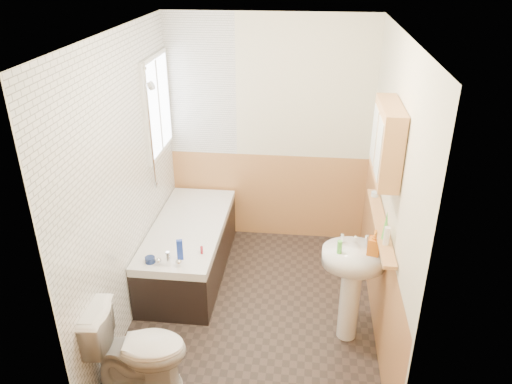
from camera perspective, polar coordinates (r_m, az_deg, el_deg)
floor at (r=4.82m, az=-0.20°, el=-13.17°), size 2.80×2.80×0.00m
ceiling at (r=3.77m, az=-0.26°, el=17.70°), size 2.80×2.80×0.00m
wall_back at (r=5.44m, az=1.48°, el=6.78°), size 2.20×0.02×2.50m
wall_front at (r=2.95m, az=-3.43°, el=-11.62°), size 2.20×0.02×2.50m
wall_left at (r=4.40m, az=-14.76°, el=1.02°), size 0.02×2.80×2.50m
wall_right at (r=4.17m, az=15.09°, el=-0.41°), size 0.02×2.80×2.50m
wainscot_right at (r=4.55m, az=13.71°, el=-8.89°), size 0.01×2.80×1.00m
wainscot_back at (r=5.71m, az=1.37°, el=-0.41°), size 2.20×0.01×1.00m
tile_cladding_left at (r=4.39m, az=-14.49°, el=1.01°), size 0.01×2.80×2.50m
tile_return_back at (r=5.38m, az=-6.37°, el=11.97°), size 0.75×0.01×1.50m
window at (r=5.08m, az=-11.13°, el=9.64°), size 0.03×0.79×0.99m
bathtub at (r=5.19m, az=-7.61°, el=-6.28°), size 0.70×1.64×0.70m
shower_riser at (r=4.77m, az=-12.00°, el=8.23°), size 0.11×0.08×1.23m
toilet at (r=4.00m, az=-13.36°, el=-17.07°), size 0.77×0.47×0.73m
sink at (r=4.23m, az=10.90°, el=-9.39°), size 0.51×0.42×0.99m
pine_shelf at (r=4.15m, az=14.03°, el=-3.60°), size 0.10×1.24×0.03m
medicine_cabinet at (r=3.86m, az=14.73°, el=5.57°), size 0.16×0.64×0.57m
foam_can at (r=3.82m, az=14.70°, el=-4.88°), size 0.05×0.05×0.14m
green_bottle at (r=3.87m, az=14.64°, el=-3.64°), size 0.05×0.05×0.24m
black_jar at (r=4.55m, az=13.42°, el=-0.23°), size 0.08×0.08×0.04m
soap_bottle at (r=4.05m, az=13.30°, el=-6.32°), size 0.14×0.23×0.10m
clear_bottle at (r=4.00m, az=9.53°, el=-6.22°), size 0.05×0.05×0.11m
blue_gel at (r=4.48m, az=-8.70°, el=-6.54°), size 0.06×0.05×0.20m
cream_jar at (r=4.52m, az=-12.01°, el=-7.59°), size 0.09×0.09×0.05m
orange_bottle at (r=4.56m, az=-6.23°, el=-6.61°), size 0.02×0.02×0.07m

